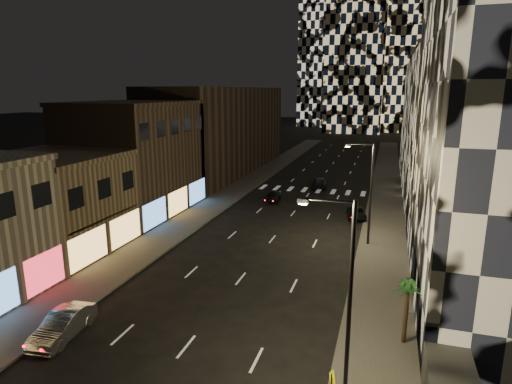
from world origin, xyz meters
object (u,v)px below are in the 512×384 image
Objects in this scene: streetlight_far at (368,187)px; palm_tree at (408,292)px; car_silver_parked at (63,325)px; car_dark_midlane at (273,196)px; car_dark_rightlane at (357,213)px; car_dark_oncoming at (320,183)px; streetlight_near at (345,284)px.

streetlight_far reaches higher than palm_tree.
palm_tree is (18.27, 4.92, 2.40)m from car_silver_parked.
car_silver_parked is 19.07m from palm_tree.
car_dark_midlane is 11.34m from car_dark_rightlane.
streetlight_far is 2.14× the size of car_dark_rightlane.
streetlight_far is 23.79m from car_dark_oncoming.
car_dark_oncoming is at bearing 100.19° from streetlight_near.
palm_tree is (10.48, -37.35, 2.44)m from car_dark_oncoming.
palm_tree is at bearing 58.29° from streetlight_near.
car_dark_rightlane is at bearing -27.44° from car_dark_midlane.
car_silver_parked is at bearing -124.08° from car_dark_rightlane.
streetlight_near is 1.00× the size of streetlight_far.
streetlight_far is (0.00, 20.00, 0.00)m from streetlight_near.
streetlight_far is 15.71m from palm_tree.
car_dark_oncoming is at bearing 105.68° from palm_tree.
car_dark_midlane is (3.50, 32.61, -0.06)m from car_silver_parked.
car_dark_oncoming is at bearing 73.55° from car_silver_parked.
car_dark_midlane is at bearing 59.68° from car_dark_oncoming.
car_silver_parked reaches higher than car_dark_midlane.
palm_tree reaches higher than car_silver_parked.
streetlight_far is at bearing 100.81° from palm_tree.
streetlight_near is 2.28× the size of car_dark_midlane.
car_dark_midlane is 0.94× the size of car_dark_rightlane.
streetlight_near is at bearing -5.28° from car_silver_parked.
streetlight_near is 1.85× the size of car_dark_oncoming.
car_dark_oncoming is 1.15× the size of car_dark_rightlane.
streetlight_far is at bearing 90.00° from streetlight_near.
car_silver_parked is 0.92× the size of car_dark_oncoming.
streetlight_far is 25.78m from car_silver_parked.
car_silver_parked is at bearing -101.37° from car_dark_midlane.
car_dark_rightlane is 1.16× the size of palm_tree.
palm_tree is (2.92, 4.72, -2.21)m from streetlight_near.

